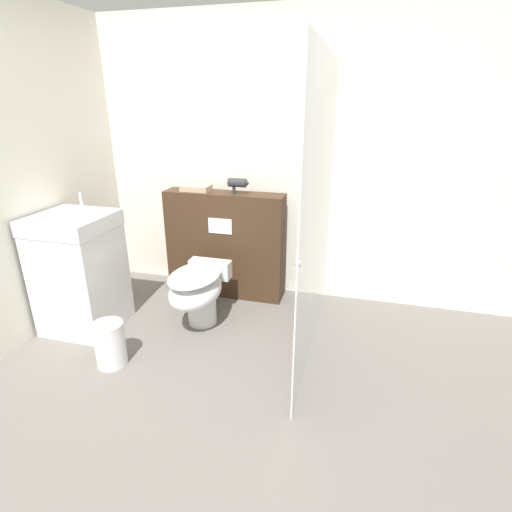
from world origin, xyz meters
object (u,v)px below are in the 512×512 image
toilet (198,291)px  hair_drier (238,183)px  waste_bin (110,344)px  sink_vanity (80,272)px

toilet → hair_drier: (0.16, 0.62, 0.77)m
hair_drier → waste_bin: size_ratio=0.57×
sink_vanity → waste_bin: (0.51, -0.42, -0.32)m
hair_drier → waste_bin: 1.68m
toilet → sink_vanity: (-0.92, -0.24, 0.16)m
sink_vanity → hair_drier: 1.51m
sink_vanity → hair_drier: (1.07, 0.86, 0.62)m
toilet → sink_vanity: 0.96m
toilet → hair_drier: 1.01m
sink_vanity → hair_drier: hair_drier is taller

